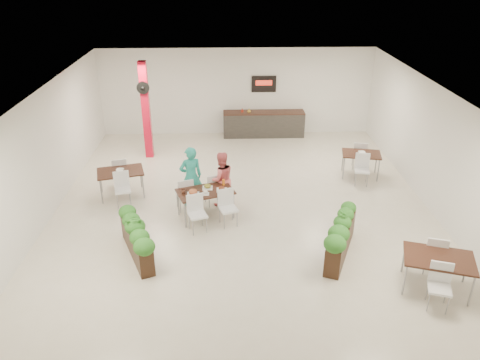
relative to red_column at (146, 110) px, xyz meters
name	(u,v)px	position (x,y,z in m)	size (l,w,h in m)	color
ground	(243,210)	(3.00, -3.79, -1.64)	(12.00, 12.00, 0.00)	beige
room_shell	(243,140)	(3.00, -3.79, 0.36)	(10.10, 12.10, 3.22)	white
red_column	(146,110)	(0.00, 0.00, 0.00)	(0.40, 0.41, 3.20)	red
service_counter	(264,123)	(4.00, 1.86, -1.15)	(3.00, 0.64, 2.20)	#292825
main_table	(205,195)	(2.03, -4.12, -1.01)	(1.69, 1.94, 0.92)	black
diner_man	(191,177)	(1.63, -3.47, -0.80)	(0.62, 0.40, 1.69)	teal
diner_woman	(221,179)	(2.43, -3.47, -0.88)	(0.74, 0.58, 1.53)	#F26B70
planter_left	(136,236)	(0.54, -5.81, -1.13)	(1.01, 1.84, 1.03)	black
planter_right	(341,234)	(5.13, -5.89, -1.13)	(1.10, 1.99, 1.11)	black
side_table_a	(121,175)	(-0.37, -2.83, -1.01)	(1.42, 1.67, 0.92)	black
side_table_b	(361,157)	(6.68, -1.77, -1.02)	(1.26, 1.67, 0.92)	black
side_table_c	(438,262)	(6.78, -7.19, -1.01)	(1.56, 1.67, 0.92)	black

